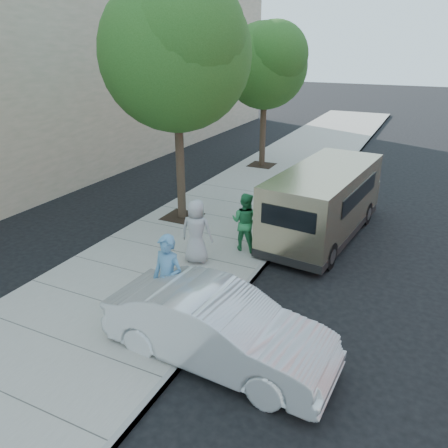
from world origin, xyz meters
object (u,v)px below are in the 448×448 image
at_px(parking_meter, 271,217).
at_px(person_striped_polo, 279,210).
at_px(person_gray_shirt, 197,231).
at_px(sedan, 218,328).
at_px(tree_far, 266,62).
at_px(person_officer, 168,279).
at_px(tree_near, 177,48).
at_px(person_green_shirt, 245,222).
at_px(van, 325,201).

distance_m(parking_meter, person_striped_polo, 0.79).
bearing_deg(person_gray_shirt, sedan, 114.99).
distance_m(tree_far, person_officer, 13.74).
height_order(tree_near, person_gray_shirt, tree_near).
distance_m(tree_near, sedan, 8.70).
bearing_deg(person_striped_polo, sedan, 67.90).
height_order(parking_meter, person_green_shirt, person_green_shirt).
bearing_deg(parking_meter, person_green_shirt, -116.89).
xyz_separation_m(sedan, person_gray_shirt, (-2.24, 3.20, 0.30)).
height_order(tree_far, person_gray_shirt, tree_far).
bearing_deg(tree_near, person_gray_shirt, -52.93).
bearing_deg(tree_far, person_striped_polo, -65.94).
relative_size(tree_far, person_striped_polo, 3.72).
distance_m(tree_far, person_gray_shirt, 11.15).
xyz_separation_m(van, person_green_shirt, (-1.72, -2.26, -0.17)).
height_order(tree_far, person_striped_polo, tree_far).
bearing_deg(person_striped_polo, tree_far, -95.98).
height_order(van, person_officer, van).
xyz_separation_m(tree_near, parking_meter, (3.50, -0.92, -4.46)).
height_order(person_gray_shirt, person_striped_polo, person_gray_shirt).
distance_m(parking_meter, person_officer, 4.45).
height_order(parking_meter, person_gray_shirt, person_gray_shirt).
distance_m(person_green_shirt, person_gray_shirt, 1.53).
distance_m(person_officer, person_green_shirt, 3.91).
bearing_deg(parking_meter, person_gray_shirt, -106.00).
xyz_separation_m(parking_meter, person_green_shirt, (-0.61, -0.49, -0.08)).
bearing_deg(person_striped_polo, parking_meter, 63.59).
distance_m(sedan, person_officer, 1.60).
height_order(tree_near, sedan, tree_near).
relative_size(tree_near, person_officer, 3.79).
relative_size(tree_near, person_gray_shirt, 4.23).
relative_size(van, person_gray_shirt, 3.46).
bearing_deg(person_officer, sedan, -15.21).
height_order(tree_far, person_green_shirt, tree_far).
distance_m(tree_far, sedan, 14.72).
distance_m(van, person_green_shirt, 2.84).
xyz_separation_m(person_officer, person_striped_polo, (0.64, 5.19, -0.12)).
relative_size(parking_meter, van, 0.21).
xyz_separation_m(parking_meter, person_officer, (-0.69, -4.40, 0.06)).
height_order(tree_far, sedan, tree_far).
bearing_deg(person_officer, tree_far, 107.79).
distance_m(sedan, person_gray_shirt, 3.92).
bearing_deg(person_striped_polo, person_officer, 52.87).
bearing_deg(sedan, tree_far, 20.79).
relative_size(parking_meter, sedan, 0.29).
distance_m(tree_far, person_green_shirt, 10.23).
relative_size(tree_far, sedan, 1.44).
height_order(person_officer, person_gray_shirt, person_officer).
bearing_deg(person_officer, parking_meter, 86.55).
xyz_separation_m(tree_far, person_gray_shirt, (2.02, -10.27, -3.84)).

